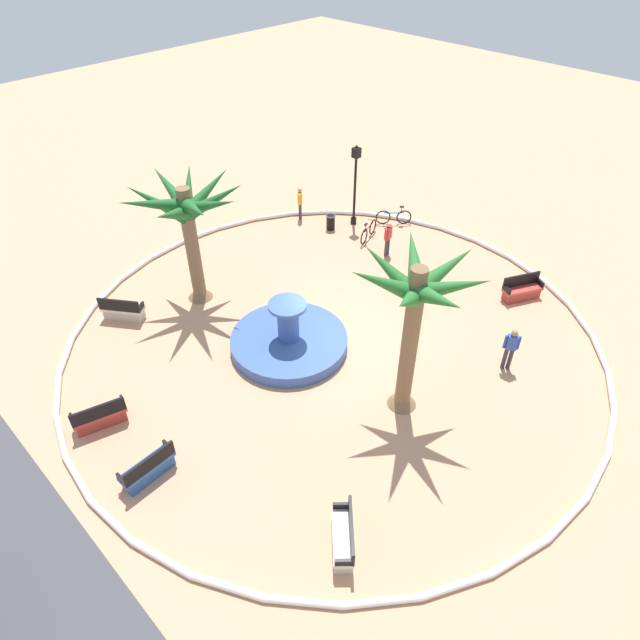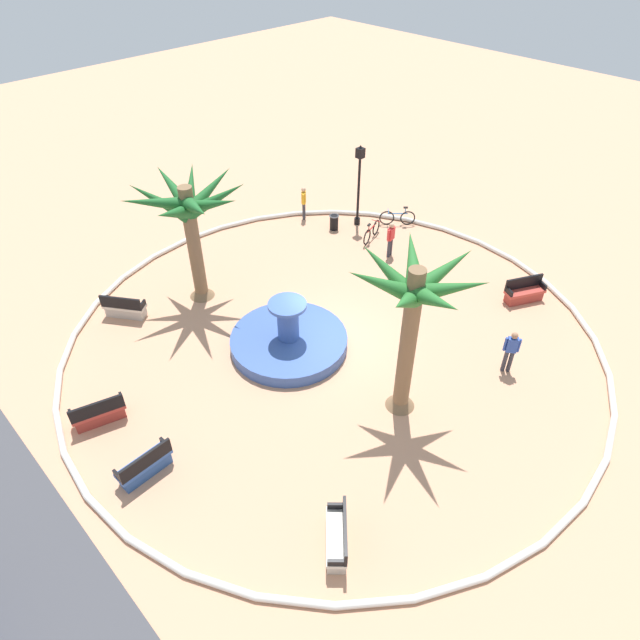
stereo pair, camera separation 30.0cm
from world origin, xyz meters
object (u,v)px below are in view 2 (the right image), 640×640
Objects in this scene: palm_tree_by_curb at (189,212)px; lamppost at (359,179)px; person_cyclist_photo at (304,201)px; palm_tree_near_fountain at (413,305)px; bench_east at (337,539)px; bench_north at (125,309)px; person_pedestrian_stroll at (511,350)px; bench_southeast at (99,414)px; bicycle_by_lamppost at (397,218)px; trash_bin at (334,222)px; fountain at (289,340)px; bench_southwest at (524,293)px; person_cyclist_helmet at (391,238)px; bench_west at (145,466)px; bicycle_red_frame at (372,232)px.

palm_tree_by_curb reaches higher than lamppost.
person_cyclist_photo is (1.82, -7.24, -2.82)m from palm_tree_by_curb.
palm_tree_near_fountain is 13.01m from person_cyclist_photo.
bench_east and bench_north have the same top height.
person_pedestrian_stroll is (-10.39, 3.78, -1.35)m from lamppost.
bench_southeast is 1.32× the size of bicycle_by_lamppost.
trash_bin is 1.86m from person_cyclist_photo.
bicycle_by_lamppost is (2.93, -9.55, 0.09)m from fountain.
palm_tree_near_fountain is 11.81m from lamppost.
bench_southwest is 7.42m from bicycle_by_lamppost.
bench_southeast is (-4.19, 3.19, 0.00)m from bench_north.
bench_north is at bearing 67.90° from person_cyclist_helmet.
bench_west is 11.97m from person_pedestrian_stroll.
fountain reaches higher than bench_southeast.
fountain is 5.94m from palm_tree_near_fountain.
palm_tree_near_fountain reaches higher than lamppost.
palm_tree_near_fountain is 3.37× the size of bench_west.
bench_west is 15.26m from bench_southwest.
bench_east is at bearing 161.64° from palm_tree_by_curb.
bench_north is at bearing 49.41° from bench_southwest.
person_cyclist_photo is (5.04, -13.26, 0.57)m from bench_southeast.
bench_north is 11.30m from bicycle_red_frame.
bench_west and bench_southeast have the same top height.
person_cyclist_helmet is (7.89, -11.34, 0.56)m from bench_east.
palm_tree_by_curb is at bearing 44.42° from bench_southwest.
person_cyclist_helmet is at bearing 162.03° from bicycle_red_frame.
lamppost is at bearing -78.98° from bench_southeast.
fountain is 2.51× the size of bicycle_red_frame.
bench_southwest is 5.98m from person_cyclist_helmet.
lamppost is 2.96m from person_cyclist_photo.
bicycle_red_frame is (-1.84, -0.58, -0.00)m from trash_bin.
trash_bin is at bearing 1.64° from person_cyclist_helmet.
person_cyclist_photo reaches higher than bench_east.
palm_tree_near_fountain is 3.31× the size of bench_southwest.
bench_east is 12.78m from bench_southwest.
palm_tree_by_curb is at bearing 104.13° from person_cyclist_photo.
fountain is 2.55× the size of person_cyclist_photo.
bench_east is at bearing 175.91° from bench_north.
bench_southwest is at bearing -173.84° from bicycle_red_frame.
palm_tree_by_curb reaches higher than bicycle_red_frame.
lamppost is at bearing -109.39° from trash_bin.
fountain is at bearing 107.06° from bicycle_by_lamppost.
lamppost is 2.35× the size of bicycle_red_frame.
trash_bin is (4.74, -7.08, 0.09)m from fountain.
palm_tree_by_curb reaches higher than person_cyclist_photo.
bench_west is at bearing 66.16° from person_pedestrian_stroll.
bench_north is 10.42m from trash_bin.
bicycle_red_frame is at bearing -19.65° from person_pedestrian_stroll.
lamppost reaches higher than bench_southwest.
person_pedestrian_stroll is (-7.52, -10.95, 0.60)m from bench_southeast.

